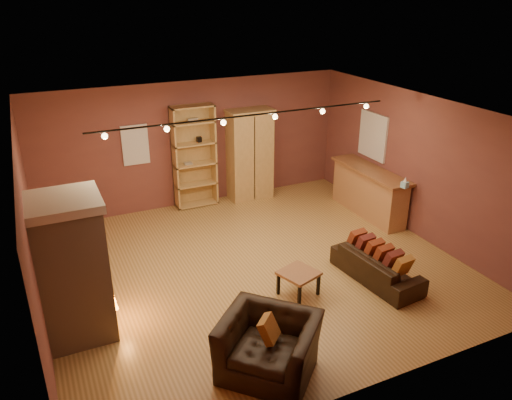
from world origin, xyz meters
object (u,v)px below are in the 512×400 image
bookcase (194,156)px  armchair (269,337)px  bar_counter (369,191)px  coffee_table (299,275)px  loveseat (377,261)px  fireplace (73,269)px  armoire (250,154)px

bookcase → armchair: (-0.88, -5.58, -0.65)m
bar_counter → coffee_table: (-2.93, -2.11, -0.17)m
armchair → loveseat: bearing=69.9°
bookcase → coffee_table: bearing=-85.4°
fireplace → bar_counter: (6.24, 1.62, -0.53)m
armoire → loveseat: (0.46, -4.23, -0.71)m
bookcase → loveseat: size_ratio=1.33×
bookcase → armoire: bookcase is taller
loveseat → bookcase: bearing=16.3°
armchair → coffee_table: 1.84m
bookcase → coffee_table: bookcase is taller
bar_counter → loveseat: bar_counter is taller
bookcase → armoire: bearing=-6.4°
bar_counter → fireplace: bearing=-165.4°
bookcase → loveseat: 4.79m
loveseat → coffee_table: loveseat is taller
bar_counter → loveseat: 2.73m
fireplace → loveseat: 4.84m
armchair → coffee_table: size_ratio=2.01×
loveseat → armchair: size_ratio=1.24×
bookcase → bar_counter: (3.26, -2.10, -0.65)m
fireplace → bookcase: size_ratio=0.92×
loveseat → armchair: (-2.64, -1.20, 0.17)m
armchair → armoire: bearing=113.6°
armoire → coffee_table: 4.24m
fireplace → bookcase: bookcase is taller
bookcase → armchair: bookcase is taller
armoire → coffee_table: size_ratio=3.04×
armoire → armchair: 5.88m
loveseat → coffee_table: size_ratio=2.49×
coffee_table → fireplace: bearing=171.7°
armoire → loveseat: 4.32m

